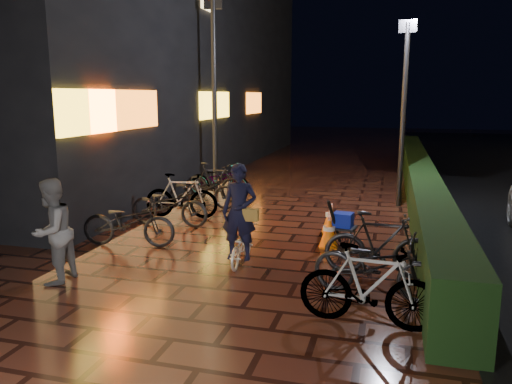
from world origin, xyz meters
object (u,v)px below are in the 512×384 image
(cyclist, at_px, (240,228))
(cart_assembly, at_px, (342,222))
(bystander_person, at_px, (52,231))
(traffic_barrier, at_px, (330,225))

(cyclist, relative_size, cart_assembly, 1.88)
(cyclist, bearing_deg, cart_assembly, 44.58)
(bystander_person, distance_m, cyclist, 3.05)
(cyclist, xyz_separation_m, cart_assembly, (1.61, 1.58, -0.18))
(traffic_barrier, bearing_deg, cart_assembly, -55.16)
(bystander_person, bearing_deg, cyclist, 120.36)
(bystander_person, bearing_deg, traffic_barrier, 131.29)
(traffic_barrier, bearing_deg, bystander_person, -137.58)
(bystander_person, xyz_separation_m, cyclist, (2.59, 1.59, -0.17))
(bystander_person, relative_size, traffic_barrier, 1.09)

